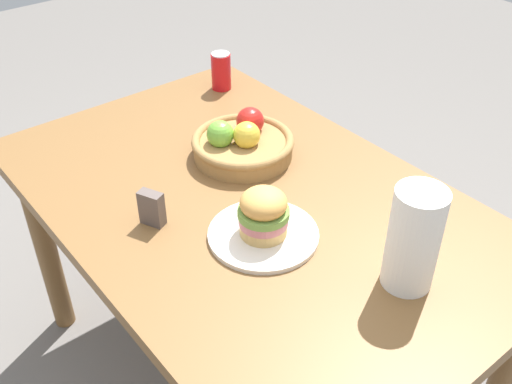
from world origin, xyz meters
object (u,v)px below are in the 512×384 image
(sandwich, at_px, (263,213))
(soda_can, at_px, (221,71))
(fruit_basket, at_px, (242,143))
(plate, at_px, (263,234))
(paper_towel_roll, at_px, (414,239))
(napkin_holder, at_px, (152,208))

(sandwich, distance_m, soda_can, 0.79)
(sandwich, relative_size, fruit_basket, 0.42)
(soda_can, bearing_deg, plate, -29.05)
(fruit_basket, height_order, paper_towel_roll, paper_towel_roll)
(plate, relative_size, sandwich, 2.18)
(sandwich, relative_size, napkin_holder, 1.35)
(plate, xyz_separation_m, soda_can, (-0.69, 0.38, 0.06))
(plate, bearing_deg, napkin_holder, -139.69)
(napkin_holder, bearing_deg, fruit_basket, 81.96)
(paper_towel_roll, bearing_deg, plate, -154.69)
(plate, distance_m, soda_can, 0.79)
(paper_towel_roll, bearing_deg, fruit_basket, 176.85)
(soda_can, xyz_separation_m, napkin_holder, (0.48, -0.56, -0.02))
(plate, height_order, napkin_holder, napkin_holder)
(fruit_basket, height_order, napkin_holder, fruit_basket)
(soda_can, bearing_deg, napkin_holder, -49.18)
(fruit_basket, xyz_separation_m, paper_towel_roll, (0.62, -0.03, 0.08))
(sandwich, relative_size, paper_towel_roll, 0.51)
(soda_can, height_order, fruit_basket, soda_can)
(plate, distance_m, paper_towel_roll, 0.36)
(paper_towel_roll, height_order, napkin_holder, paper_towel_roll)
(plate, relative_size, napkin_holder, 2.94)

